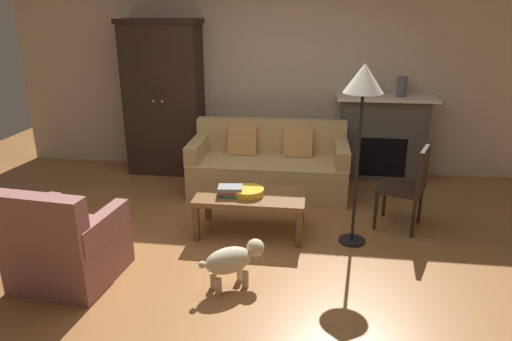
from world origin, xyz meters
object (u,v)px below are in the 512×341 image
at_px(coffee_table, 251,199).
at_px(floor_lamp, 363,90).
at_px(book_stack, 231,191).
at_px(mantel_vase_cream, 373,90).
at_px(mantel_vase_jade, 357,85).
at_px(dog, 233,260).
at_px(side_chair_wooden, 410,182).
at_px(couch, 269,167).
at_px(mantel_vase_slate, 402,86).
at_px(armoire, 164,98).
at_px(fruit_bowl, 248,192).
at_px(armchair_near_left, 66,247).
at_px(fireplace, 382,137).

bearing_deg(coffee_table, floor_lamp, -4.96).
bearing_deg(book_stack, mantel_vase_cream, 51.26).
xyz_separation_m(mantel_vase_jade, dog, (-1.14, -2.84, -1.01)).
relative_size(mantel_vase_jade, side_chair_wooden, 0.29).
xyz_separation_m(couch, mantel_vase_slate, (1.63, 0.68, 0.93)).
bearing_deg(coffee_table, dog, -90.34).
relative_size(armoire, couch, 1.07).
distance_m(couch, floor_lamp, 1.97).
height_order(fruit_bowl, mantel_vase_cream, mantel_vase_cream).
height_order(armoire, armchair_near_left, armoire).
bearing_deg(mantel_vase_slate, floor_lamp, -109.15).
relative_size(armoire, mantel_vase_jade, 7.81).
bearing_deg(fruit_bowl, couch, 86.03).
bearing_deg(fruit_bowl, mantel_vase_jade, 58.36).
relative_size(coffee_table, armchair_near_left, 1.25).
height_order(armoire, fruit_bowl, armoire).
distance_m(fireplace, coffee_table, 2.40).
bearing_deg(armchair_near_left, mantel_vase_jade, 49.16).
height_order(fruit_bowl, dog, fruit_bowl).
bearing_deg(armchair_near_left, mantel_vase_cream, 47.00).
bearing_deg(mantel_vase_slate, book_stack, -134.75).
height_order(side_chair_wooden, floor_lamp, floor_lamp).
distance_m(coffee_table, armchair_near_left, 1.78).
relative_size(couch, coffee_table, 1.75).
height_order(fruit_bowl, mantel_vase_jade, mantel_vase_jade).
xyz_separation_m(mantel_vase_jade, side_chair_wooden, (0.47, -1.53, -0.74)).
height_order(fireplace, dog, fireplace).
distance_m(armoire, mantel_vase_slate, 3.14).
distance_m(coffee_table, mantel_vase_cream, 2.41).
relative_size(fireplace, armchair_near_left, 1.43).
bearing_deg(mantel_vase_cream, dog, -115.21).
bearing_deg(coffee_table, couch, 86.85).
bearing_deg(mantel_vase_slate, armchair_near_left, -136.54).
distance_m(side_chair_wooden, dog, 2.09).
relative_size(armchair_near_left, side_chair_wooden, 0.98).
height_order(book_stack, mantel_vase_cream, mantel_vase_cream).
bearing_deg(book_stack, dog, -78.81).
bearing_deg(floor_lamp, armchair_near_left, -157.36).
bearing_deg(book_stack, fruit_bowl, 10.29).
xyz_separation_m(armoire, book_stack, (1.24, -1.84, -0.57)).
bearing_deg(fireplace, book_stack, -131.62).
height_order(fruit_bowl, floor_lamp, floor_lamp).
distance_m(book_stack, dog, 0.99).
xyz_separation_m(fruit_bowl, side_chair_wooden, (1.62, 0.34, 0.06)).
bearing_deg(armoire, fireplace, 1.51).
distance_m(coffee_table, dog, 1.02).
bearing_deg(couch, fireplace, 25.60).
relative_size(couch, mantel_vase_cream, 12.00).
xyz_separation_m(book_stack, dog, (0.19, -0.94, -0.22)).
bearing_deg(side_chair_wooden, couch, 150.92).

